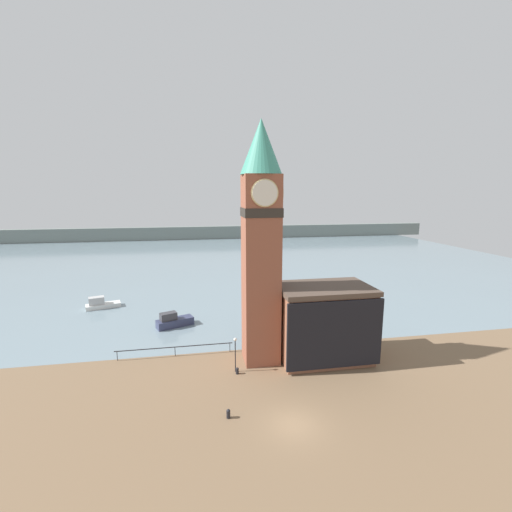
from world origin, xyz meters
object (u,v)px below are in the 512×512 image
clock_tower (261,239)px  boat_far (101,304)px  pier_building (324,322)px  lamp_post (235,348)px  mooring_bollard_far (237,370)px  boat_near (174,321)px  mooring_bollard_near (228,413)px

clock_tower → boat_far: (-21.69, 21.12, -12.61)m
clock_tower → pier_building: (6.83, -0.85, -9.19)m
boat_far → lamp_post: size_ratio=1.49×
mooring_bollard_far → lamp_post: bearing=104.2°
pier_building → boat_near: size_ratio=1.93×
pier_building → mooring_bollard_far: pier_building is taller
mooring_bollard_near → lamp_post: size_ratio=0.21×
clock_tower → lamp_post: 11.33m
mooring_bollard_near → clock_tower: bearing=64.6°
mooring_bollard_far → lamp_post: lamp_post is taller
mooring_bollard_near → pier_building: bearing=37.0°
pier_building → mooring_bollard_near: 14.59m
mooring_bollard_far → lamp_post: (-0.12, 0.48, 2.21)m
boat_near → boat_far: 15.37m
boat_near → lamp_post: 15.19m
boat_near → boat_far: (-11.77, 9.88, -0.10)m
boat_far → mooring_bollard_far: size_ratio=7.94×
boat_far → boat_near: bearing=-56.5°
pier_building → lamp_post: size_ratio=2.75×
mooring_bollard_far → mooring_bollard_near: bearing=-103.0°
pier_building → mooring_bollard_near: bearing=-143.0°
pier_building → mooring_bollard_near: pier_building is taller
mooring_bollard_near → mooring_bollard_far: bearing=77.0°
clock_tower → boat_far: size_ratio=4.62×
boat_near → mooring_bollard_far: 15.57m
pier_building → mooring_bollard_near: size_ratio=12.93×
boat_near → mooring_bollard_near: (5.47, -20.59, -0.35)m
boat_near → lamp_post: (6.89, -13.41, 1.80)m
pier_building → lamp_post: (-9.86, -1.32, -1.51)m
boat_far → mooring_bollard_far: (18.78, -23.77, -0.30)m
mooring_bollard_near → mooring_bollard_far: 6.87m
pier_building → boat_far: 36.16m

